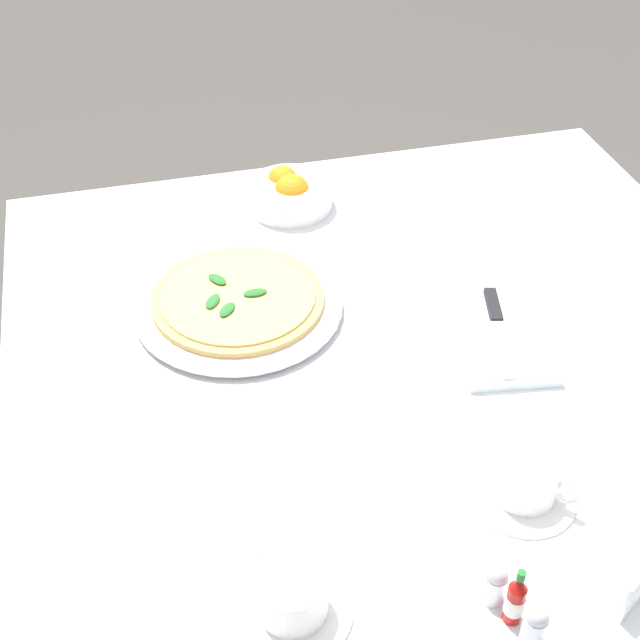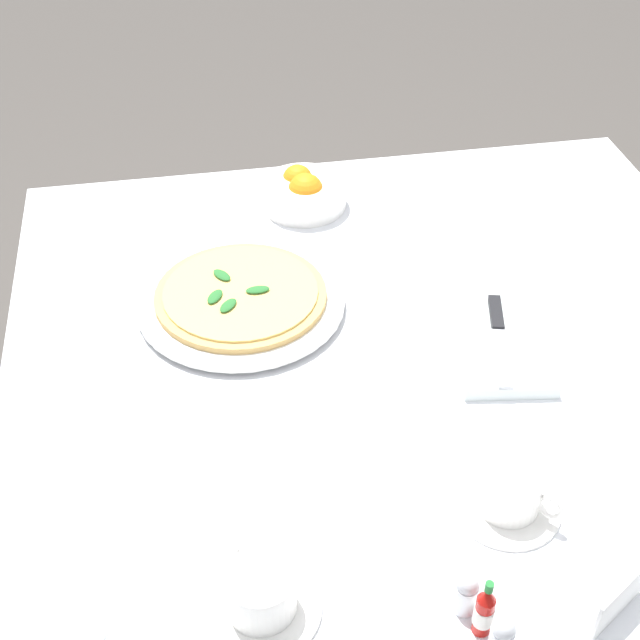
{
  "view_description": "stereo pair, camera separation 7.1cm",
  "coord_description": "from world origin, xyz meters",
  "px_view_note": "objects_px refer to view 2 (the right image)",
  "views": [
    {
      "loc": [
        0.89,
        -0.35,
        1.59
      ],
      "look_at": [
        -0.08,
        -0.11,
        0.76
      ],
      "focal_mm": 49.48,
      "sensor_mm": 36.0,
      "label": 1
    },
    {
      "loc": [
        0.91,
        -0.28,
        1.59
      ],
      "look_at": [
        -0.08,
        -0.11,
        0.76
      ],
      "focal_mm": 49.48,
      "sensor_mm": 36.0,
      "label": 2
    }
  ],
  "objects_px": {
    "pizza": "(240,294)",
    "citrus_bowl": "(303,192)",
    "coffee_cup_center_back": "(261,594)",
    "menu_card": "(621,600)",
    "pizza_plate": "(241,301)",
    "napkin_folded": "(498,342)",
    "pepper_shaker": "(466,594)",
    "salt_shaker": "(501,639)",
    "dinner_knife": "(499,336)",
    "hot_sauce_bottle": "(484,611)",
    "coffee_cup_left_edge": "(510,494)"
  },
  "relations": [
    {
      "from": "napkin_folded",
      "to": "hot_sauce_bottle",
      "type": "relative_size",
      "value": 2.85
    },
    {
      "from": "pizza",
      "to": "citrus_bowl",
      "type": "distance_m",
      "value": 0.31
    },
    {
      "from": "napkin_folded",
      "to": "citrus_bowl",
      "type": "bearing_deg",
      "value": -145.29
    },
    {
      "from": "dinner_knife",
      "to": "hot_sauce_bottle",
      "type": "distance_m",
      "value": 0.46
    },
    {
      "from": "hot_sauce_bottle",
      "to": "pepper_shaker",
      "type": "xyz_separation_m",
      "value": [
        -0.03,
        -0.01,
        -0.01
      ]
    },
    {
      "from": "coffee_cup_center_back",
      "to": "menu_card",
      "type": "xyz_separation_m",
      "value": [
        0.08,
        0.37,
        0.0
      ]
    },
    {
      "from": "pizza_plate",
      "to": "salt_shaker",
      "type": "relative_size",
      "value": 5.64
    },
    {
      "from": "napkin_folded",
      "to": "salt_shaker",
      "type": "xyz_separation_m",
      "value": [
        0.46,
        -0.16,
        0.02
      ]
    },
    {
      "from": "coffee_cup_center_back",
      "to": "pizza",
      "type": "bearing_deg",
      "value": 176.22
    },
    {
      "from": "dinner_knife",
      "to": "salt_shaker",
      "type": "height_order",
      "value": "salt_shaker"
    },
    {
      "from": "citrus_bowl",
      "to": "pizza_plate",
      "type": "bearing_deg",
      "value": -27.41
    },
    {
      "from": "dinner_knife",
      "to": "salt_shaker",
      "type": "xyz_separation_m",
      "value": [
        0.46,
        -0.15,
        0.0
      ]
    },
    {
      "from": "napkin_folded",
      "to": "citrus_bowl",
      "type": "height_order",
      "value": "citrus_bowl"
    },
    {
      "from": "citrus_bowl",
      "to": "menu_card",
      "type": "distance_m",
      "value": 0.89
    },
    {
      "from": "dinner_knife",
      "to": "salt_shaker",
      "type": "bearing_deg",
      "value": -4.73
    },
    {
      "from": "coffee_cup_center_back",
      "to": "hot_sauce_bottle",
      "type": "relative_size",
      "value": 1.57
    },
    {
      "from": "coffee_cup_left_edge",
      "to": "citrus_bowl",
      "type": "distance_m",
      "value": 0.72
    },
    {
      "from": "pizza_plate",
      "to": "napkin_folded",
      "type": "distance_m",
      "value": 0.39
    },
    {
      "from": "citrus_bowl",
      "to": "pepper_shaker",
      "type": "distance_m",
      "value": 0.83
    },
    {
      "from": "napkin_folded",
      "to": "dinner_knife",
      "type": "relative_size",
      "value": 1.22
    },
    {
      "from": "napkin_folded",
      "to": "pepper_shaker",
      "type": "xyz_separation_m",
      "value": [
        0.4,
        -0.18,
        0.02
      ]
    },
    {
      "from": "hot_sauce_bottle",
      "to": "salt_shaker",
      "type": "bearing_deg",
      "value": 19.65
    },
    {
      "from": "pizza_plate",
      "to": "hot_sauce_bottle",
      "type": "relative_size",
      "value": 3.82
    },
    {
      "from": "hot_sauce_bottle",
      "to": "pizza",
      "type": "bearing_deg",
      "value": -162.12
    },
    {
      "from": "pizza",
      "to": "coffee_cup_left_edge",
      "type": "relative_size",
      "value": 2.01
    },
    {
      "from": "citrus_bowl",
      "to": "pepper_shaker",
      "type": "height_order",
      "value": "citrus_bowl"
    },
    {
      "from": "salt_shaker",
      "to": "coffee_cup_center_back",
      "type": "bearing_deg",
      "value": -111.71
    },
    {
      "from": "dinner_knife",
      "to": "hot_sauce_bottle",
      "type": "xyz_separation_m",
      "value": [
        0.43,
        -0.16,
        0.01
      ]
    },
    {
      "from": "pizza_plate",
      "to": "pizza",
      "type": "distance_m",
      "value": 0.01
    },
    {
      "from": "pizza_plate",
      "to": "coffee_cup_left_edge",
      "type": "bearing_deg",
      "value": 31.69
    },
    {
      "from": "pepper_shaker",
      "to": "coffee_cup_center_back",
      "type": "bearing_deg",
      "value": -99.88
    },
    {
      "from": "pizza",
      "to": "salt_shaker",
      "type": "height_order",
      "value": "salt_shaker"
    },
    {
      "from": "salt_shaker",
      "to": "menu_card",
      "type": "relative_size",
      "value": 0.72
    },
    {
      "from": "coffee_cup_center_back",
      "to": "napkin_folded",
      "type": "height_order",
      "value": "coffee_cup_center_back"
    },
    {
      "from": "pizza_plate",
      "to": "pizza",
      "type": "bearing_deg",
      "value": -76.24
    },
    {
      "from": "salt_shaker",
      "to": "menu_card",
      "type": "xyz_separation_m",
      "value": [
        -0.02,
        0.14,
        0.0
      ]
    },
    {
      "from": "menu_card",
      "to": "pizza",
      "type": "bearing_deg",
      "value": 87.44
    },
    {
      "from": "coffee_cup_left_edge",
      "to": "pizza",
      "type": "bearing_deg",
      "value": -148.28
    },
    {
      "from": "pizza",
      "to": "citrus_bowl",
      "type": "xyz_separation_m",
      "value": [
        -0.27,
        0.14,
        0.0
      ]
    },
    {
      "from": "citrus_bowl",
      "to": "pepper_shaker",
      "type": "bearing_deg",
      "value": 2.64
    },
    {
      "from": "coffee_cup_center_back",
      "to": "dinner_knife",
      "type": "height_order",
      "value": "coffee_cup_center_back"
    },
    {
      "from": "salt_shaker",
      "to": "coffee_cup_left_edge",
      "type": "bearing_deg",
      "value": 157.95
    },
    {
      "from": "pizza_plate",
      "to": "citrus_bowl",
      "type": "xyz_separation_m",
      "value": [
        -0.27,
        0.14,
        0.02
      ]
    },
    {
      "from": "pizza_plate",
      "to": "pizza",
      "type": "xyz_separation_m",
      "value": [
        0.0,
        -0.0,
        0.01
      ]
    },
    {
      "from": "pizza_plate",
      "to": "dinner_knife",
      "type": "xyz_separation_m",
      "value": [
        0.16,
        0.35,
        0.01
      ]
    },
    {
      "from": "pizza",
      "to": "pepper_shaker",
      "type": "height_order",
      "value": "pepper_shaker"
    },
    {
      "from": "coffee_cup_center_back",
      "to": "pizza_plate",
      "type": "bearing_deg",
      "value": 176.19
    },
    {
      "from": "napkin_folded",
      "to": "dinner_knife",
      "type": "height_order",
      "value": "dinner_knife"
    },
    {
      "from": "pizza_plate",
      "to": "napkin_folded",
      "type": "bearing_deg",
      "value": 66.03
    },
    {
      "from": "dinner_knife",
      "to": "menu_card",
      "type": "distance_m",
      "value": 0.44
    }
  ]
}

